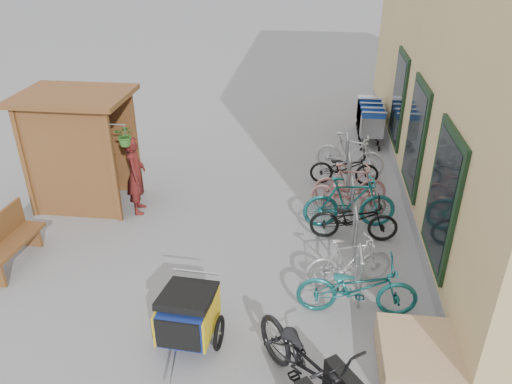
# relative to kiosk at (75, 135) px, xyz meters

# --- Properties ---
(ground) EXTENTS (80.00, 80.00, 0.00)m
(ground) POSITION_rel_kiosk_xyz_m (3.28, -2.47, -1.55)
(ground) COLOR gray
(kiosk) EXTENTS (2.49, 1.65, 2.40)m
(kiosk) POSITION_rel_kiosk_xyz_m (0.00, 0.00, 0.00)
(kiosk) COLOR brown
(kiosk) RESTS_ON ground
(bike_rack) EXTENTS (0.05, 5.35, 0.86)m
(bike_rack) POSITION_rel_kiosk_xyz_m (5.58, -0.07, -1.04)
(bike_rack) COLOR #A5A8AD
(bike_rack) RESTS_ON ground
(pallet_stack) EXTENTS (1.00, 1.20, 0.40)m
(pallet_stack) POSITION_rel_kiosk_xyz_m (6.28, -3.87, -1.34)
(pallet_stack) COLOR tan
(pallet_stack) RESTS_ON ground
(bench) EXTENTS (0.55, 1.50, 0.94)m
(bench) POSITION_rel_kiosk_xyz_m (-0.40, -2.29, -1.08)
(bench) COLOR brown
(bench) RESTS_ON ground
(shopping_carts) EXTENTS (0.62, 2.09, 1.11)m
(shopping_carts) POSITION_rel_kiosk_xyz_m (6.28, 4.50, -0.90)
(shopping_carts) COLOR silver
(shopping_carts) RESTS_ON ground
(child_trailer) EXTENTS (0.96, 1.59, 0.93)m
(child_trailer) POSITION_rel_kiosk_xyz_m (3.15, -3.73, -1.04)
(child_trailer) COLOR navy
(child_trailer) RESTS_ON ground
(cargo_bike) EXTENTS (1.85, 2.14, 1.11)m
(cargo_bike) POSITION_rel_kiosk_xyz_m (4.83, -4.51, -1.00)
(cargo_bike) COLOR black
(cargo_bike) RESTS_ON ground
(person_kiosk) EXTENTS (0.52, 0.68, 1.65)m
(person_kiosk) POSITION_rel_kiosk_xyz_m (1.25, -0.20, -0.73)
(person_kiosk) COLOR maroon
(person_kiosk) RESTS_ON ground
(bike_0) EXTENTS (1.83, 0.70, 0.95)m
(bike_0) POSITION_rel_kiosk_xyz_m (5.52, -2.83, -1.08)
(bike_0) COLOR #1A6769
(bike_0) RESTS_ON ground
(bike_1) EXTENTS (1.53, 0.84, 0.89)m
(bike_1) POSITION_rel_kiosk_xyz_m (5.44, -2.13, -1.11)
(bike_1) COLOR silver
(bike_1) RESTS_ON ground
(bike_2) EXTENTS (1.64, 0.59, 0.86)m
(bike_2) POSITION_rel_kiosk_xyz_m (5.59, -0.76, -1.12)
(bike_2) COLOR black
(bike_2) RESTS_ON ground
(bike_3) EXTENTS (1.85, 0.75, 1.08)m
(bike_3) POSITION_rel_kiosk_xyz_m (5.52, -0.32, -1.01)
(bike_3) COLOR #1A6769
(bike_3) RESTS_ON ground
(bike_4) EXTENTS (1.65, 0.88, 0.82)m
(bike_4) POSITION_rel_kiosk_xyz_m (5.54, 0.27, -1.14)
(bike_4) COLOR tan
(bike_4) RESTS_ON ground
(bike_5) EXTENTS (1.53, 0.46, 0.92)m
(bike_5) POSITION_rel_kiosk_xyz_m (5.58, 0.63, -1.09)
(bike_5) COLOR tan
(bike_5) RESTS_ON ground
(bike_6) EXTENTS (1.55, 0.54, 0.82)m
(bike_6) POSITION_rel_kiosk_xyz_m (5.50, 1.53, -1.14)
(bike_6) COLOR black
(bike_6) RESTS_ON ground
(bike_7) EXTENTS (1.74, 0.95, 1.01)m
(bike_7) POSITION_rel_kiosk_xyz_m (5.64, 2.13, -1.05)
(bike_7) COLOR silver
(bike_7) RESTS_ON ground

